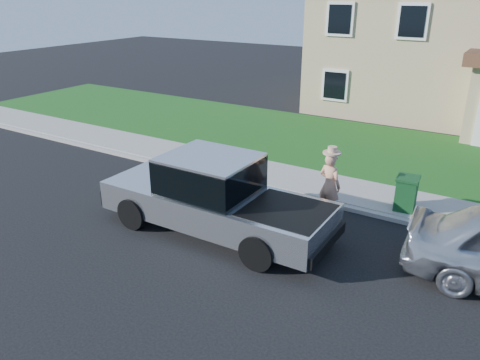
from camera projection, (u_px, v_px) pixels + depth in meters
name	position (u px, v px, depth m)	size (l,w,h in m)	color
ground	(235.00, 234.00, 12.07)	(80.00, 80.00, 0.00)	black
curb	(316.00, 200.00, 13.84)	(40.00, 0.20, 0.12)	gray
sidewalk	(330.00, 187.00, 14.70)	(40.00, 2.00, 0.15)	gray
lawn	(373.00, 150.00, 18.25)	(40.00, 7.00, 0.10)	#154C17
house	(434.00, 48.00, 23.13)	(14.00, 11.30, 6.85)	tan
pickup_truck	(215.00, 198.00, 11.87)	(6.22, 2.39, 2.04)	black
woman	(330.00, 184.00, 12.69)	(0.76, 0.61, 2.02)	tan
trash_bin	(406.00, 193.00, 12.92)	(0.63, 0.71, 0.95)	#113E1A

